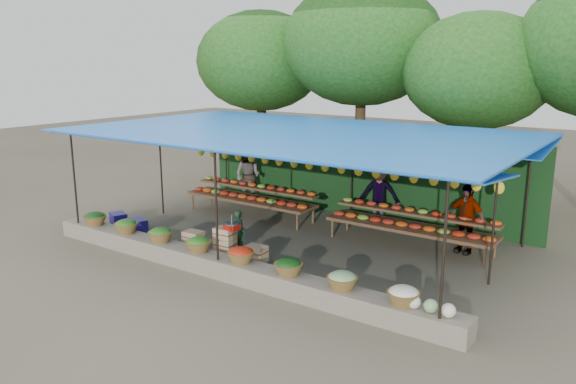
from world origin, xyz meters
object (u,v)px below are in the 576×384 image
Objects in this scene: vendor_seated at (239,232)px; blue_crate_front at (137,225)px; blue_crate_back at (118,218)px; crate_counter at (224,247)px; weighing_scale at (232,226)px.

blue_crate_front is at bearing 14.84° from vendor_seated.
blue_crate_back is at bearing -172.63° from blue_crate_front.
blue_crate_front reaches higher than blue_crate_back.
vendor_seated is 2.03× the size of blue_crate_back.
blue_crate_back is at bearing 11.50° from vendor_seated.
blue_crate_back is (-4.37, -0.05, -0.37)m from vendor_seated.
crate_counter is at bearing 101.55° from vendor_seated.
vendor_seated is (-0.01, 0.55, 0.22)m from crate_counter.
crate_counter reaches higher than blue_crate_front.
vendor_seated reaches higher than blue_crate_front.
weighing_scale is at bearing 0.00° from crate_counter.
blue_crate_back is (-4.63, 0.50, -0.70)m from weighing_scale.
weighing_scale is at bearing 17.28° from blue_crate_back.
crate_counter is 4.56× the size of blue_crate_back.
weighing_scale is at bearing 125.70° from vendor_seated.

